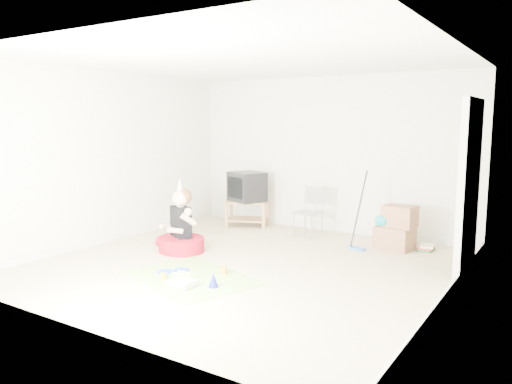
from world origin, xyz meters
The scene contains 16 objects.
ground centered at (0.00, 0.00, 0.00)m, with size 5.00×5.00×0.00m, color #CAB991.
doorway_recess centered at (2.48, 1.20, 1.02)m, with size 0.02×0.90×2.05m, color black.
tv_stand centered at (-1.33, 2.03, 0.27)m, with size 0.84×0.70×0.45m.
crt_tv centered at (-1.33, 2.03, 0.71)m, with size 0.60×0.49×0.51m, color black.
folding_chair centered at (-0.03, 1.85, 0.40)m, with size 0.42×0.40×0.83m.
cardboard_boxes centered at (1.40, 1.83, 0.31)m, with size 0.58×0.46×0.65m.
floor_mop centered at (0.93, 1.50, 0.26)m, with size 0.30×0.37×1.13m.
book_pile centered at (1.81, 2.00, 0.04)m, with size 0.22×0.28×0.09m.
seated_woman centered at (-1.16, 0.06, 0.23)m, with size 0.98×0.98×1.07m.
party_mat centered at (-0.24, -0.80, 0.00)m, with size 1.55×1.12×0.01m, color #F43398.
birthday_cake centered at (-0.10, -1.13, 0.04)m, with size 0.29×0.23×0.14m.
blue_plate_near centered at (-0.51, -0.69, 0.01)m, with size 0.20×0.20×0.01m, color blue.
blue_plate_far centered at (-0.64, -0.84, 0.01)m, with size 0.19×0.19×0.01m, color blue.
orange_cup_near centered at (0.01, -0.50, 0.05)m, with size 0.08×0.08×0.09m, color orange.
orange_cup_far centered at (-0.46, -1.05, 0.04)m, with size 0.07×0.07×0.08m, color orange.
blue_party_hat centered at (0.21, -0.96, 0.09)m, with size 0.11×0.11×0.16m, color #1B1FC0.
Camera 1 is at (3.51, -5.25, 1.85)m, focal length 35.00 mm.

